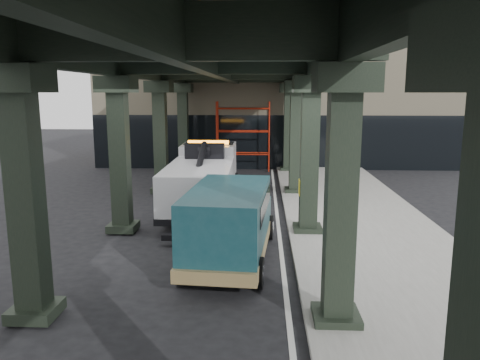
# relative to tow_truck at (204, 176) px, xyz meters

# --- Properties ---
(ground) EXTENTS (90.00, 90.00, 0.00)m
(ground) POSITION_rel_tow_truck_xyz_m (1.13, -5.32, -1.29)
(ground) COLOR black
(ground) RESTS_ON ground
(sidewalk) EXTENTS (5.00, 40.00, 0.15)m
(sidewalk) POSITION_rel_tow_truck_xyz_m (5.63, -3.32, -1.21)
(sidewalk) COLOR gray
(sidewalk) RESTS_ON ground
(lane_stripe) EXTENTS (0.12, 38.00, 0.01)m
(lane_stripe) POSITION_rel_tow_truck_xyz_m (2.83, -3.32, -1.28)
(lane_stripe) COLOR silver
(lane_stripe) RESTS_ON ground
(viaduct) EXTENTS (7.40, 32.00, 6.40)m
(viaduct) POSITION_rel_tow_truck_xyz_m (0.73, -3.32, 4.17)
(viaduct) COLOR black
(viaduct) RESTS_ON ground
(building) EXTENTS (22.00, 10.00, 8.00)m
(building) POSITION_rel_tow_truck_xyz_m (3.13, 14.68, 2.71)
(building) COLOR #C6B793
(building) RESTS_ON ground
(scaffolding) EXTENTS (3.08, 0.88, 4.00)m
(scaffolding) POSITION_rel_tow_truck_xyz_m (1.13, 9.32, 0.82)
(scaffolding) COLOR #AC210D
(scaffolding) RESTS_ON ground
(tow_truck) EXTENTS (2.54, 8.10, 2.64)m
(tow_truck) POSITION_rel_tow_truck_xyz_m (0.00, 0.00, 0.00)
(tow_truck) COLOR black
(tow_truck) RESTS_ON ground
(towed_van) EXTENTS (2.41, 5.28, 2.08)m
(towed_van) POSITION_rel_tow_truck_xyz_m (1.42, -5.89, -0.17)
(towed_van) COLOR #123A41
(towed_van) RESTS_ON ground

